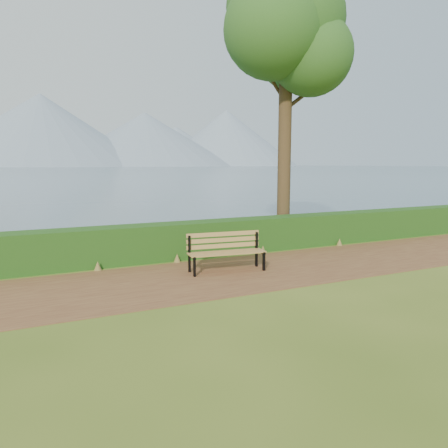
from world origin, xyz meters
TOP-DOWN VIEW (x-y plane):
  - ground at (0.00, 0.00)m, footprint 140.00×140.00m
  - path at (0.00, 0.30)m, footprint 40.00×3.40m
  - hedge at (0.00, 2.60)m, footprint 32.00×0.85m
  - water at (0.00, 260.00)m, footprint 700.00×510.00m
  - mountains at (-9.17, 406.05)m, footprint 585.00×190.00m
  - bench at (-0.32, 0.66)m, footprint 1.97×0.78m
  - tree at (3.13, 3.30)m, footprint 4.54×3.90m

SIDE VIEW (x-z plane):
  - ground at x=0.00m, z-range 0.00..0.00m
  - path at x=0.00m, z-range 0.00..0.01m
  - water at x=0.00m, z-range 0.00..0.01m
  - hedge at x=0.00m, z-range 0.00..1.00m
  - bench at x=-0.32m, z-range 0.07..1.03m
  - tree at x=3.13m, z-range 2.25..11.52m
  - mountains at x=-9.17m, z-range -7.30..62.70m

